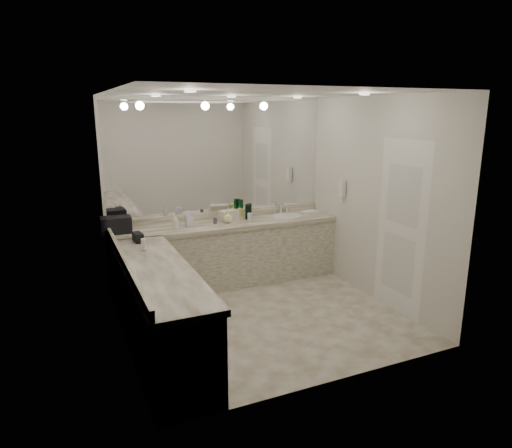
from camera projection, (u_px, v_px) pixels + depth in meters
name	position (u px, v px, depth m)	size (l,w,h in m)	color
floor	(262.00, 316.00, 5.51)	(3.20, 3.20, 0.00)	beige
ceiling	(263.00, 93.00, 4.88)	(3.20, 3.20, 0.00)	white
wall_back	(219.00, 191.00, 6.52)	(3.20, 0.02, 2.60)	beige
wall_left	(118.00, 225.00, 4.56)	(0.02, 3.00, 2.60)	beige
wall_right	(376.00, 200.00, 5.83)	(0.02, 3.00, 2.60)	beige
vanity_back_base	(227.00, 255.00, 6.47)	(3.20, 0.60, 0.84)	beige
vanity_back_top	(227.00, 225.00, 6.35)	(3.20, 0.64, 0.06)	beige
vanity_left_base	(159.00, 313.00, 4.63)	(0.60, 2.40, 0.84)	beige
vanity_left_top	(157.00, 271.00, 4.52)	(0.64, 2.42, 0.06)	beige
backsplash_back	(220.00, 215.00, 6.59)	(3.20, 0.04, 0.10)	beige
backsplash_left	(122.00, 258.00, 4.66)	(0.04, 3.00, 0.10)	beige
mirror_back	(218.00, 157.00, 6.40)	(3.12, 0.01, 1.55)	white
mirror_left	(116.00, 178.00, 4.45)	(0.01, 2.92, 1.55)	white
sink	(287.00, 216.00, 6.73)	(0.44, 0.44, 0.03)	white
faucet	(280.00, 209.00, 6.90)	(0.24, 0.16, 0.14)	silver
wall_phone	(342.00, 188.00, 6.42)	(0.06, 0.10, 0.24)	white
door	(401.00, 228.00, 5.44)	(0.02, 0.82, 2.10)	white
black_toiletry_bag	(116.00, 225.00, 5.79)	(0.37, 0.23, 0.21)	black
black_bag_spill	(138.00, 238.00, 5.39)	(0.09, 0.20, 0.11)	black
cream_cosmetic_case	(229.00, 215.00, 6.43)	(0.26, 0.16, 0.15)	beige
hand_towel	(310.00, 212.00, 6.90)	(0.23, 0.16, 0.04)	white
lotion_left	(144.00, 245.00, 5.07)	(0.06, 0.06, 0.13)	white
soap_bottle_a	(175.00, 221.00, 6.06)	(0.07, 0.07, 0.18)	white
soap_bottle_b	(189.00, 218.00, 6.14)	(0.09, 0.10, 0.21)	silver
soap_bottle_c	(228.00, 217.00, 6.30)	(0.13, 0.13, 0.17)	#EEED97
green_bottle_0	(249.00, 211.00, 6.60)	(0.07, 0.07, 0.21)	#115424
green_bottle_1	(249.00, 211.00, 6.54)	(0.07, 0.07, 0.21)	#115424
green_bottle_2	(248.00, 212.00, 6.52)	(0.07, 0.07, 0.21)	#115424
amenity_bottle_0	(176.00, 224.00, 6.02)	(0.06, 0.06, 0.12)	white
amenity_bottle_1	(239.00, 214.00, 6.54)	(0.05, 0.05, 0.15)	#F2D84C
amenity_bottle_2	(215.00, 221.00, 6.27)	(0.05, 0.05, 0.08)	#3F3F4C
amenity_bottle_3	(228.00, 220.00, 6.28)	(0.06, 0.06, 0.10)	#9966B2
amenity_bottle_4	(250.00, 217.00, 6.41)	(0.06, 0.06, 0.12)	silver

